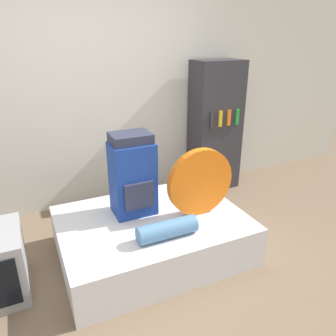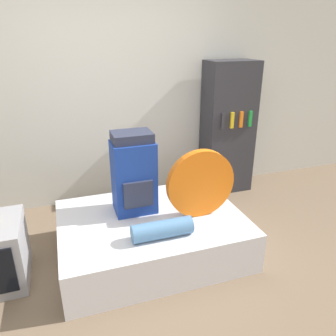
% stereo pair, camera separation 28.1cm
% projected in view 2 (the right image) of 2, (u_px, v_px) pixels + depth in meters
% --- Properties ---
extents(ground_plane, '(16.00, 16.00, 0.00)m').
position_uv_depth(ground_plane, '(142.00, 291.00, 2.59)').
color(ground_plane, brown).
extents(wall_back, '(8.00, 0.05, 2.60)m').
position_uv_depth(wall_back, '(99.00, 91.00, 3.62)').
color(wall_back, silver).
rests_on(wall_back, ground_plane).
extents(bed, '(1.62, 1.19, 0.37)m').
position_uv_depth(bed, '(152.00, 234.00, 3.00)').
color(bed, silver).
rests_on(bed, ground_plane).
extents(backpack, '(0.37, 0.31, 0.74)m').
position_uv_depth(backpack, '(134.00, 174.00, 2.91)').
color(backpack, navy).
rests_on(backpack, bed).
extents(tent_bag, '(0.62, 0.07, 0.62)m').
position_uv_depth(tent_bag, '(200.00, 184.00, 2.85)').
color(tent_bag, orange).
rests_on(tent_bag, bed).
extents(sleeping_roll, '(0.49, 0.15, 0.15)m').
position_uv_depth(sleeping_roll, '(162.00, 229.00, 2.61)').
color(sleeping_roll, teal).
rests_on(sleeping_roll, bed).
extents(bookshelf, '(0.60, 0.39, 1.61)m').
position_uv_depth(bookshelf, '(228.00, 128.00, 4.05)').
color(bookshelf, '#2D2D33').
rests_on(bookshelf, ground_plane).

